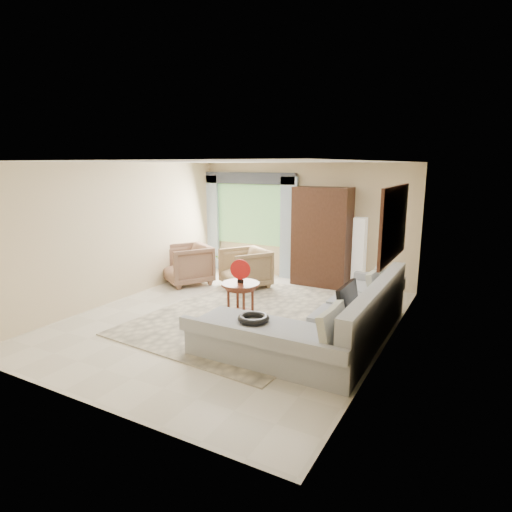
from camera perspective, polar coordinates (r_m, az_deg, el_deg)
The scene contains 17 objects.
ground at distance 7.32m, azimuth -3.07°, elevation -8.37°, with size 6.00×6.00×0.00m, color silver.
area_rug at distance 7.47m, azimuth -0.85°, elevation -7.86°, with size 3.00×4.00×0.02m, color beige.
sectional_sofa at distance 6.36m, azimuth 10.01°, elevation -9.06°, with size 2.30×3.46×0.90m.
tv_screen at distance 6.03m, azimuth 12.21°, elevation -5.93°, with size 0.06×0.74×0.48m, color black.
garden_hose at distance 5.77m, azimuth -0.34°, elevation -8.31°, with size 0.43×0.43×0.09m, color black.
coffee_table at distance 7.20m, azimuth -2.07°, elevation -5.91°, with size 0.63×0.63×0.63m.
red_disc at distance 7.06m, azimuth -2.10°, elevation -1.81°, with size 0.34×0.34×0.03m, color red.
armchair_left at distance 9.42m, azimuth -9.15°, elevation -1.12°, with size 0.92×0.94×0.86m, color #836247.
armchair_right at distance 9.03m, azimuth -1.44°, elevation -1.64°, with size 0.88×0.91×0.82m, color #957C51.
potted_plant at distance 10.42m, azimuth -4.07°, elevation -0.69°, with size 0.46×0.40×0.51m, color #999999.
armoire at distance 9.20m, azimuth 8.77°, elevation 2.53°, with size 1.20×0.55×2.10m, color black.
floor_lamp at distance 9.08m, azimuth 13.58°, elevation 0.27°, with size 0.24×0.24×1.50m, color silver.
window at distance 10.17m, azimuth -0.82°, elevation 5.57°, with size 1.80×0.04×1.40m, color #669E59.
curtain_left at distance 10.68m, azimuth -5.98°, elevation 4.47°, with size 0.40×0.08×2.30m, color #9EB7CC.
curtain_right at distance 9.65m, azimuth 4.37°, elevation 3.68°, with size 0.40×0.08×2.30m, color #9EB7CC.
valance at distance 10.04m, azimuth -1.03°, elevation 10.35°, with size 2.40×0.12×0.26m, color #1E232D.
wall_mirror at distance 6.33m, azimuth 17.91°, elevation 4.18°, with size 0.05×1.70×1.05m.
Camera 1 is at (3.63, -5.82, 2.56)m, focal length 30.00 mm.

